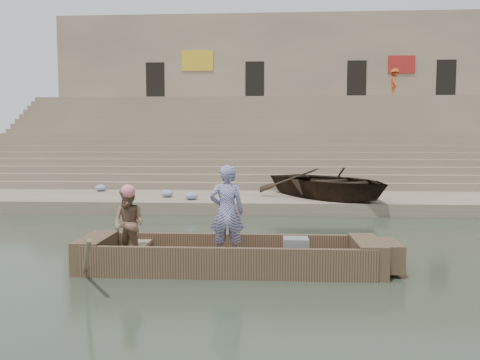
# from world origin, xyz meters

# --- Properties ---
(ground) EXTENTS (120.00, 120.00, 0.00)m
(ground) POSITION_xyz_m (0.00, 0.00, 0.00)
(ground) COLOR #252F23
(ground) RESTS_ON ground
(lower_landing) EXTENTS (32.00, 4.00, 0.40)m
(lower_landing) POSITION_xyz_m (0.00, 8.00, 0.20)
(lower_landing) COLOR gray
(lower_landing) RESTS_ON ground
(mid_landing) EXTENTS (32.00, 3.00, 2.80)m
(mid_landing) POSITION_xyz_m (0.00, 15.50, 1.40)
(mid_landing) COLOR gray
(mid_landing) RESTS_ON ground
(upper_landing) EXTENTS (32.00, 3.00, 5.20)m
(upper_landing) POSITION_xyz_m (0.00, 22.50, 2.60)
(upper_landing) COLOR gray
(upper_landing) RESTS_ON ground
(ghat_steps) EXTENTS (32.00, 11.00, 5.20)m
(ghat_steps) POSITION_xyz_m (0.00, 17.19, 1.80)
(ghat_steps) COLOR gray
(ghat_steps) RESTS_ON ground
(building_wall) EXTENTS (32.00, 5.07, 11.20)m
(building_wall) POSITION_xyz_m (0.00, 26.50, 5.60)
(building_wall) COLOR tan
(building_wall) RESTS_ON ground
(main_rowboat) EXTENTS (5.00, 1.30, 0.22)m
(main_rowboat) POSITION_xyz_m (-1.83, -0.41, 0.11)
(main_rowboat) COLOR brown
(main_rowboat) RESTS_ON ground
(rowboat_trim) EXTENTS (6.04, 2.63, 1.99)m
(rowboat_trim) POSITION_xyz_m (-1.62, -0.42, 0.31)
(rowboat_trim) COLOR brown
(rowboat_trim) RESTS_ON ground
(standing_man) EXTENTS (0.67, 0.47, 1.76)m
(standing_man) POSITION_xyz_m (-1.87, -0.43, 1.10)
(standing_man) COLOR navy
(standing_man) RESTS_ON main_rowboat
(rowing_man) EXTENTS (0.78, 0.70, 1.32)m
(rowing_man) POSITION_xyz_m (-3.69, -0.56, 0.88)
(rowing_man) COLOR #287A55
(rowing_man) RESTS_ON main_rowboat
(television) EXTENTS (0.46, 0.42, 0.40)m
(television) POSITION_xyz_m (-0.60, -0.41, 0.42)
(television) COLOR slate
(television) RESTS_ON main_rowboat
(beached_rowboat) EXTENTS (6.02, 6.39, 1.08)m
(beached_rowboat) POSITION_xyz_m (1.08, 7.66, 0.94)
(beached_rowboat) COLOR #2D2116
(beached_rowboat) RESTS_ON lower_landing
(pedestrian) EXTENTS (0.82, 1.28, 1.89)m
(pedestrian) POSITION_xyz_m (7.12, 22.27, 6.14)
(pedestrian) COLOR #B5401E
(pedestrian) RESTS_ON upper_landing
(cloth_bundles) EXTENTS (8.25, 2.94, 0.26)m
(cloth_bundles) POSITION_xyz_m (-4.48, 8.05, 0.53)
(cloth_bundles) COLOR #3F5999
(cloth_bundles) RESTS_ON lower_landing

